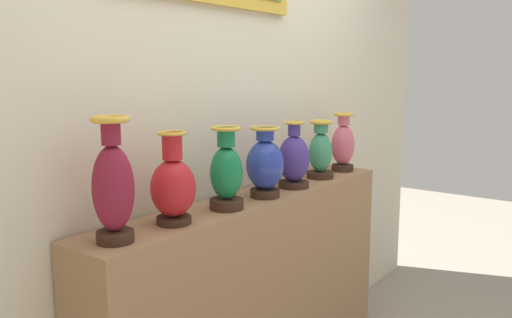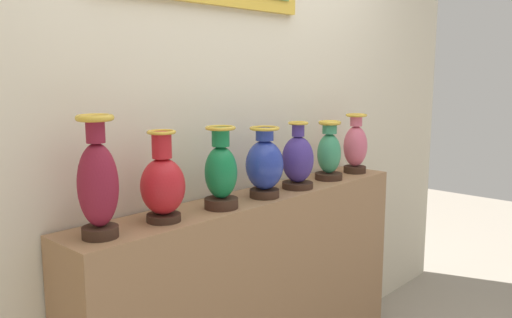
{
  "view_description": "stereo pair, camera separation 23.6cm",
  "coord_description": "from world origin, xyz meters",
  "views": [
    {
      "loc": [
        -1.87,
        -1.4,
        1.58
      ],
      "look_at": [
        0.0,
        0.0,
        1.2
      ],
      "focal_mm": 36.87,
      "sensor_mm": 36.0,
      "label": 1
    },
    {
      "loc": [
        -1.72,
        -1.58,
        1.58
      ],
      "look_at": [
        0.0,
        0.0,
        1.2
      ],
      "focal_mm": 36.87,
      "sensor_mm": 36.0,
      "label": 2
    }
  ],
  "objects": [
    {
      "name": "vase_jade",
      "position": [
        0.54,
        -0.02,
        1.17
      ],
      "size": [
        0.14,
        0.14,
        0.31
      ],
      "color": "#382319",
      "rests_on": "display_shelf"
    },
    {
      "name": "vase_burgundy",
      "position": [
        -0.81,
        -0.03,
        1.22
      ],
      "size": [
        0.14,
        0.14,
        0.42
      ],
      "color": "#382319",
      "rests_on": "display_shelf"
    },
    {
      "name": "vase_cobalt",
      "position": [
        0.01,
        -0.04,
        1.18
      ],
      "size": [
        0.17,
        0.17,
        0.32
      ],
      "color": "#382319",
      "rests_on": "display_shelf"
    },
    {
      "name": "vase_emerald",
      "position": [
        -0.26,
        -0.04,
        1.18
      ],
      "size": [
        0.14,
        0.14,
        0.34
      ],
      "color": "#382319",
      "rests_on": "display_shelf"
    },
    {
      "name": "vase_crimson",
      "position": [
        -0.54,
        -0.03,
        1.17
      ],
      "size": [
        0.17,
        0.17,
        0.35
      ],
      "color": "#382319",
      "rests_on": "display_shelf"
    },
    {
      "name": "display_shelf",
      "position": [
        0.0,
        0.0,
        0.52
      ],
      "size": [
        1.88,
        0.29,
        1.03
      ],
      "primitive_type": "cube",
      "color": "#99704C",
      "rests_on": "ground_plane"
    },
    {
      "name": "vase_indigo",
      "position": [
        0.26,
        -0.04,
        1.17
      ],
      "size": [
        0.15,
        0.15,
        0.32
      ],
      "color": "#382319",
      "rests_on": "display_shelf"
    },
    {
      "name": "vase_rose",
      "position": [
        0.8,
        -0.02,
        1.18
      ],
      "size": [
        0.13,
        0.13,
        0.33
      ],
      "color": "#382319",
      "rests_on": "display_shelf"
    },
    {
      "name": "back_wall",
      "position": [
        -0.0,
        0.2,
        1.51
      ],
      "size": [
        4.31,
        0.14,
        2.98
      ],
      "color": "beige",
      "rests_on": "ground_plane"
    }
  ]
}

